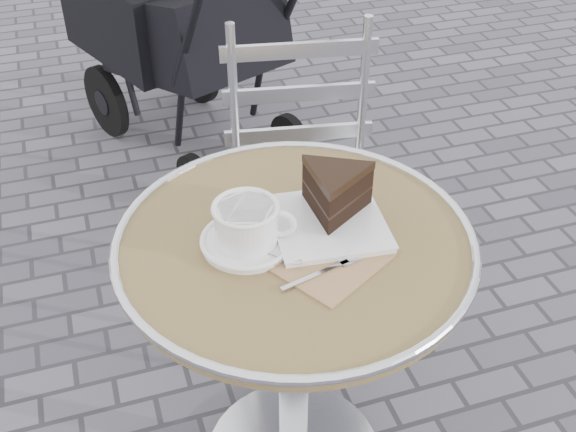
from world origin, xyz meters
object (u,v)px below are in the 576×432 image
object	(u,v)px
cappuccino_set	(248,228)
cafe_table	(294,300)
bistro_chair	(303,155)
baby_stroller	(178,25)
cake_plate_set	(333,199)

from	to	relation	value
cappuccino_set	cafe_table	bearing A→B (deg)	9.73
cappuccino_set	bistro_chair	distance (m)	0.62
bistro_chair	baby_stroller	size ratio (longest dim) A/B	0.77
cake_plate_set	bistro_chair	xyz separation A→B (m)	(0.11, 0.49, -0.22)
cappuccino_set	baby_stroller	world-z (taller)	baby_stroller
cake_plate_set	baby_stroller	distance (m)	1.63
cafe_table	bistro_chair	xyz separation A→B (m)	(0.20, 0.52, 0.00)
cafe_table	baby_stroller	xyz separation A→B (m)	(0.07, 1.64, -0.06)
cafe_table	cake_plate_set	xyz separation A→B (m)	(0.09, 0.03, 0.22)
cake_plate_set	cafe_table	bearing A→B (deg)	-153.33
bistro_chair	baby_stroller	world-z (taller)	baby_stroller
cappuccino_set	cake_plate_set	world-z (taller)	cake_plate_set
cafe_table	cake_plate_set	bearing A→B (deg)	20.53
cafe_table	cappuccino_set	distance (m)	0.23
cafe_table	cake_plate_set	size ratio (longest dim) A/B	2.19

